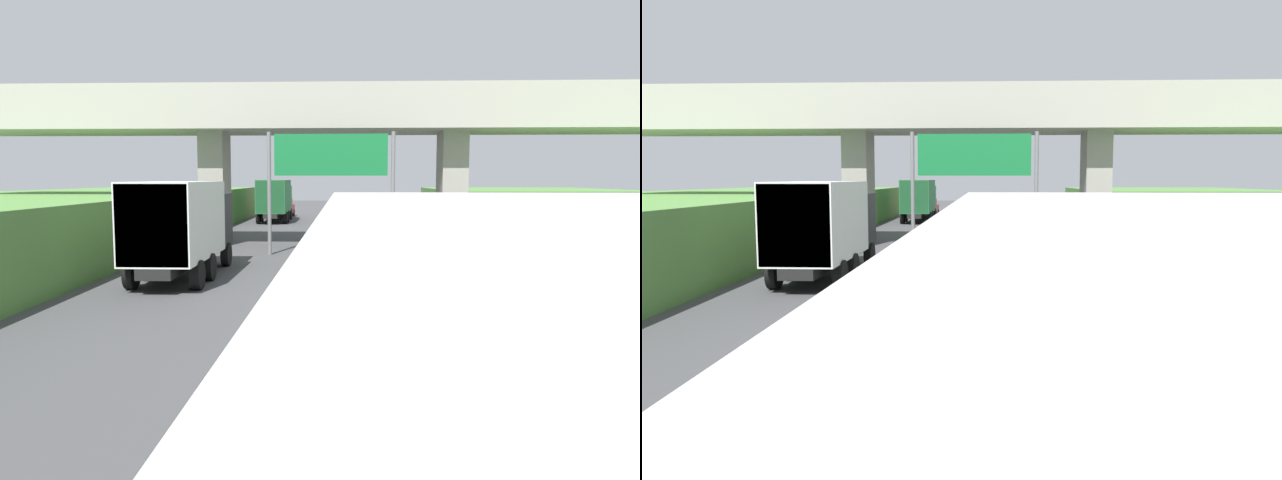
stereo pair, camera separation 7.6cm
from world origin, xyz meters
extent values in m
cube|color=white|center=(0.00, 29.03, 0.00)|extent=(0.20, 98.05, 0.01)
cube|color=#ADA89E|center=(0.00, 36.28, 6.53)|extent=(40.00, 4.80, 1.10)
cube|color=#ADA89E|center=(0.00, 34.06, 7.63)|extent=(40.00, 0.36, 1.10)
cube|color=#ADA89E|center=(0.00, 38.50, 7.63)|extent=(40.00, 0.36, 1.10)
cube|color=#9F9A91|center=(-6.26, 36.28, 2.99)|extent=(1.30, 2.20, 5.98)
cube|color=#9F9A91|center=(6.26, 36.28, 2.99)|extent=(1.30, 2.20, 5.98)
cylinder|color=slate|center=(-2.85, 32.28, 2.84)|extent=(0.18, 0.18, 5.68)
cylinder|color=slate|center=(2.85, 32.28, 2.84)|extent=(0.18, 0.18, 5.68)
cube|color=#167238|center=(0.00, 32.28, 4.63)|extent=(5.20, 0.12, 1.90)
cube|color=white|center=(0.00, 32.27, 4.63)|extent=(4.89, 0.01, 1.67)
cube|color=black|center=(-5.05, 53.43, 0.66)|extent=(1.10, 7.30, 0.36)
cube|color=#236B38|center=(-5.05, 56.03, 1.89)|extent=(2.10, 2.10, 2.10)
cube|color=#2D3842|center=(-5.05, 57.05, 2.19)|extent=(1.89, 0.06, 0.90)
cube|color=#236B38|center=(-5.05, 52.38, 2.14)|extent=(2.30, 5.20, 2.60)
cube|color=#1A502A|center=(-5.05, 49.80, 2.14)|extent=(2.21, 0.04, 2.50)
cylinder|color=black|center=(-6.02, 56.03, 0.48)|extent=(0.30, 0.96, 0.96)
cylinder|color=black|center=(-4.08, 56.03, 0.48)|extent=(0.30, 0.96, 0.96)
cylinder|color=black|center=(-6.12, 50.95, 0.48)|extent=(0.30, 0.96, 0.96)
cylinder|color=black|center=(-3.98, 50.95, 0.48)|extent=(0.30, 0.96, 0.96)
cylinder|color=black|center=(-6.12, 52.64, 0.48)|extent=(0.30, 0.96, 0.96)
cylinder|color=black|center=(-3.98, 52.64, 0.48)|extent=(0.30, 0.96, 0.96)
cube|color=#B2B5B7|center=(1.67, 10.63, 1.89)|extent=(2.10, 2.10, 2.10)
cube|color=#2D3842|center=(1.67, 11.65, 2.19)|extent=(1.89, 0.06, 0.90)
cube|color=black|center=(-5.13, 26.04, 0.66)|extent=(1.10, 7.30, 0.36)
cube|color=black|center=(-5.13, 28.64, 1.89)|extent=(2.10, 2.10, 2.10)
cube|color=#2D3842|center=(-5.13, 29.66, 2.19)|extent=(1.89, 0.06, 0.90)
cube|color=silver|center=(-5.13, 24.99, 2.14)|extent=(2.30, 5.20, 2.60)
cube|color=#A8A8A4|center=(-5.13, 22.41, 2.14)|extent=(2.21, 0.04, 2.50)
cylinder|color=black|center=(-6.10, 28.64, 0.48)|extent=(0.30, 0.96, 0.96)
cylinder|color=black|center=(-4.16, 28.64, 0.48)|extent=(0.30, 0.96, 0.96)
cylinder|color=black|center=(-6.20, 23.56, 0.48)|extent=(0.30, 0.96, 0.96)
cylinder|color=black|center=(-4.06, 23.56, 0.48)|extent=(0.30, 0.96, 0.96)
cylinder|color=black|center=(-6.20, 25.25, 0.48)|extent=(0.30, 0.96, 0.96)
cylinder|color=black|center=(-4.06, 25.25, 0.48)|extent=(0.30, 0.96, 0.96)
cube|color=red|center=(-5.01, 59.47, 0.70)|extent=(1.76, 4.10, 0.76)
cube|color=red|center=(-5.01, 59.32, 1.40)|extent=(1.56, 1.90, 0.64)
cube|color=#2D3842|center=(-5.01, 58.40, 1.40)|extent=(1.44, 0.06, 0.54)
cylinder|color=black|center=(-5.83, 60.74, 0.32)|extent=(0.22, 0.64, 0.64)
cylinder|color=black|center=(-4.19, 60.74, 0.32)|extent=(0.22, 0.64, 0.64)
cylinder|color=black|center=(-5.83, 58.20, 0.32)|extent=(0.22, 0.64, 0.64)
cylinder|color=black|center=(-4.19, 58.20, 0.32)|extent=(0.22, 0.64, 0.64)
cube|color=gold|center=(4.92, 42.78, 0.70)|extent=(1.76, 4.10, 0.76)
cube|color=gold|center=(4.92, 42.63, 1.40)|extent=(1.56, 1.90, 0.64)
cube|color=#2D3842|center=(4.92, 41.71, 1.40)|extent=(1.44, 0.06, 0.54)
cylinder|color=black|center=(4.10, 44.05, 0.32)|extent=(0.22, 0.64, 0.64)
cylinder|color=black|center=(5.74, 44.05, 0.32)|extent=(0.22, 0.64, 0.64)
cylinder|color=black|center=(4.10, 41.51, 0.32)|extent=(0.22, 0.64, 0.64)
cylinder|color=black|center=(5.74, 41.51, 0.32)|extent=(0.22, 0.64, 0.64)
cylinder|color=orange|center=(6.54, 20.39, 0.45)|extent=(0.56, 0.56, 0.90)
cylinder|color=white|center=(6.54, 20.39, 0.52)|extent=(0.57, 0.57, 0.12)
cylinder|color=orange|center=(6.68, 25.08, 0.45)|extent=(0.56, 0.56, 0.90)
cylinder|color=white|center=(6.68, 25.08, 0.52)|extent=(0.57, 0.57, 0.12)
cylinder|color=orange|center=(6.49, 29.78, 0.45)|extent=(0.56, 0.56, 0.90)
cylinder|color=white|center=(6.49, 29.78, 0.52)|extent=(0.57, 0.57, 0.12)
camera|label=1|loc=(0.59, 5.40, 3.54)|focal=32.66mm
camera|label=2|loc=(0.66, 5.40, 3.54)|focal=32.66mm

